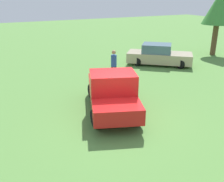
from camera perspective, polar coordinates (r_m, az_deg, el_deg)
The scene contains 5 objects.
ground_plane at distance 10.38m, azimuth 1.03°, elevation -6.41°, with size 80.00×80.00×0.00m, color #54843D.
pickup_truck at distance 10.72m, azimuth 0.07°, elevation -0.14°, with size 4.83×3.24×1.79m.
sedan_near at distance 18.55m, azimuth 10.30°, elevation 7.78°, with size 4.19×4.49×1.45m.
person_bystander at distance 14.64m, azimuth 0.40°, elevation 6.07°, with size 0.43×0.43×1.78m.
tree_back_right at distance 22.47m, azimuth 22.55°, elevation 16.50°, with size 2.40×2.40×4.95m.
Camera 1 is at (8.14, -4.34, 4.77)m, focal length 41.32 mm.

